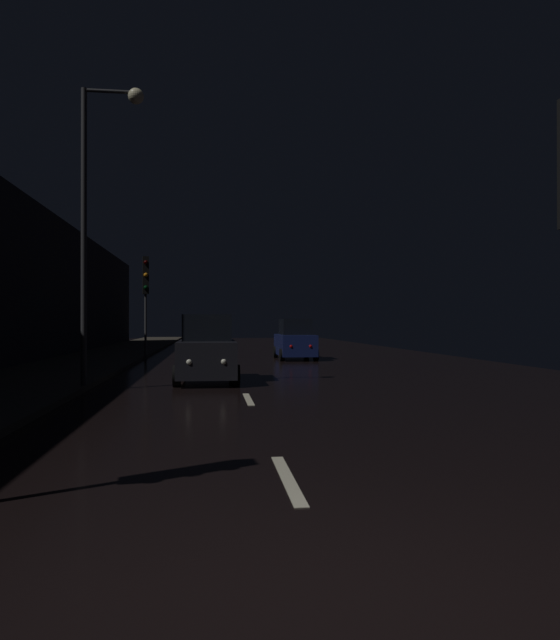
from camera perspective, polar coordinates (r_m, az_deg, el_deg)
name	(u,v)px	position (r m, az deg, el deg)	size (l,w,h in m)	color
ground	(229,361)	(28.41, -5.05, -4.08)	(25.38, 84.00, 0.02)	black
sidewalk_left	(93,360)	(28.93, -18.04, -3.83)	(4.40, 84.00, 0.15)	#38332B
building_facade_left	(12,279)	(26.20, -25.11, 3.70)	(0.80, 63.00, 7.36)	black
lane_centerline	(236,373)	(21.35, -4.44, -5.30)	(0.16, 31.81, 0.01)	beige
traffic_light_far_left	(146,284)	(29.85, -13.20, 3.49)	(0.36, 0.48, 5.23)	#38383A
streetlamp_overhead	(99,193)	(16.98, -17.50, 11.90)	(1.70, 0.44, 8.42)	#2D2D30
car_approaching_headlights	(207,351)	(18.54, -7.27, -3.05)	(1.96, 4.24, 2.14)	black
car_parked_right_far	(295,341)	(29.50, 1.49, -2.08)	(1.89, 4.10, 2.07)	#141E51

